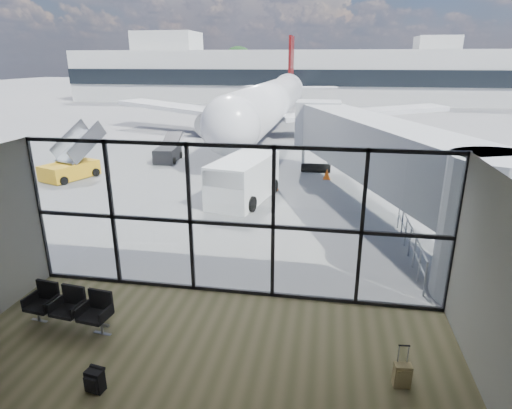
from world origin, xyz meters
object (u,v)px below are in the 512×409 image
(mobile_stairs, at_px, (71,168))
(service_van, at_px, (243,179))
(backpack, at_px, (95,381))
(belt_loader, at_px, (168,153))
(suitcase, at_px, (402,375))
(seating_row, at_px, (71,305))
(airliner, at_px, (272,102))

(mobile_stairs, bearing_deg, service_van, 8.29)
(backpack, distance_m, belt_loader, 21.77)
(suitcase, distance_m, service_van, 13.35)
(seating_row, relative_size, belt_loader, 0.64)
(service_van, bearing_deg, airliner, 105.33)
(seating_row, xyz_separation_m, mobile_stairs, (-8.43, 13.46, 0.02))
(airliner, distance_m, service_van, 20.90)
(seating_row, relative_size, mobile_stairs, 0.60)
(suitcase, height_order, airliner, airliner)
(suitcase, distance_m, belt_loader, 23.34)
(suitcase, bearing_deg, seating_row, 167.79)
(backpack, relative_size, suitcase, 0.56)
(suitcase, bearing_deg, service_van, 110.11)
(backpack, distance_m, suitcase, 6.46)
(seating_row, distance_m, backpack, 2.81)
(seating_row, relative_size, service_van, 0.47)
(suitcase, xyz_separation_m, airliner, (-7.25, 32.74, 2.58))
(service_van, bearing_deg, backpack, -80.64)
(seating_row, bearing_deg, backpack, -42.12)
(backpack, bearing_deg, suitcase, 20.46)
(seating_row, relative_size, airliner, 0.07)
(service_van, relative_size, mobile_stairs, 1.29)
(airliner, bearing_deg, suitcase, -76.56)
(airliner, height_order, belt_loader, airliner)
(seating_row, relative_size, backpack, 4.38)
(airliner, bearing_deg, belt_loader, -111.30)
(seating_row, xyz_separation_m, suitcase, (8.17, -0.90, -0.30))
(service_van, xyz_separation_m, belt_loader, (-6.76, 7.66, -0.50))
(belt_loader, bearing_deg, mobile_stairs, -132.79)
(seating_row, xyz_separation_m, backpack, (1.82, -2.11, -0.32))
(suitcase, relative_size, mobile_stairs, 0.25)
(seating_row, distance_m, airliner, 31.94)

